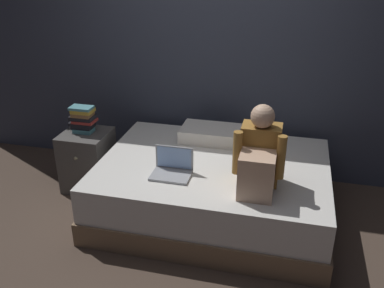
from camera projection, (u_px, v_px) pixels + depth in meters
The scene contains 8 objects.
ground_plane at pixel (183, 228), 3.66m from camera, with size 8.00×8.00×0.00m, color #47382D.
wall_back at pixel (213, 44), 4.15m from camera, with size 5.60×0.10×2.70m, color #383D4C.
bed at pixel (213, 188), 3.78m from camera, with size 2.00×1.50×0.52m.
nightstand at pixel (88, 160), 4.19m from camera, with size 0.44×0.46×0.59m.
person_sitting at pixel (259, 158), 3.19m from camera, with size 0.39×0.44×0.66m.
laptop at pixel (172, 168), 3.45m from camera, with size 0.32×0.23×0.22m.
pillow at pixel (210, 134), 4.06m from camera, with size 0.56×0.36×0.13m, color silver.
book_stack at pixel (83, 119), 4.04m from camera, with size 0.25×0.16×0.26m.
Camera 1 is at (0.80, -2.90, 2.21)m, focal length 39.53 mm.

